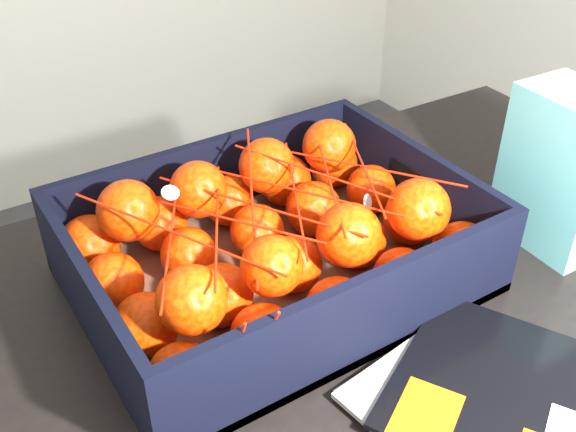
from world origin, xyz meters
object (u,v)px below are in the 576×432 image
magazine_stack (526,423)px  produce_crate (274,257)px  table (348,388)px  retail_carton (564,171)px

magazine_stack → produce_crate: produce_crate is taller
table → retail_carton: 0.37m
retail_carton → produce_crate: bearing=163.5°
magazine_stack → retail_carton: retail_carton is taller
produce_crate → retail_carton: size_ratio=2.21×
retail_carton → magazine_stack: bearing=-141.1°
table → produce_crate: 0.18m
produce_crate → table: bearing=-76.2°
produce_crate → retail_carton: retail_carton is taller
magazine_stack → produce_crate: (-0.08, 0.31, 0.02)m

